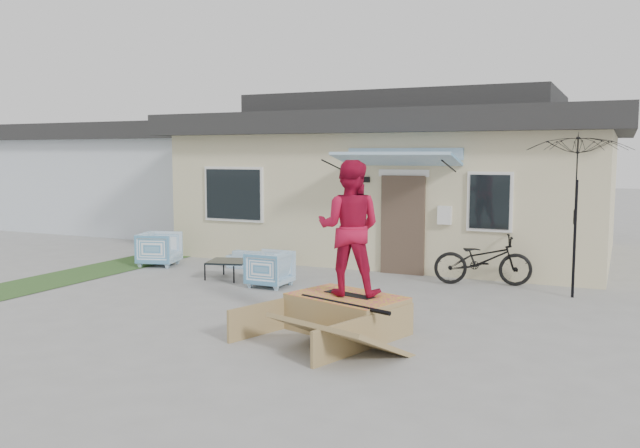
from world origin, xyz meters
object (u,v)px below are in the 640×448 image
at_px(loveseat, 259,256).
at_px(skateboard, 349,294).
at_px(skate_ramp, 347,314).
at_px(coffee_table, 229,270).
at_px(skater, 349,226).
at_px(patio_umbrella, 576,200).
at_px(armchair_right, 269,267).
at_px(bicycle, 483,254).
at_px(armchair_left, 160,247).

distance_m(loveseat, skateboard, 5.56).
relative_size(loveseat, skate_ramp, 0.67).
bearing_deg(loveseat, coffee_table, 90.22).
distance_m(coffee_table, skater, 4.79).
height_order(patio_umbrella, skate_ramp, patio_umbrella).
distance_m(armchair_right, bicycle, 4.17).
relative_size(armchair_left, skate_ramp, 0.41).
relative_size(armchair_right, skate_ramp, 0.37).
relative_size(skate_ramp, skateboard, 2.59).
bearing_deg(armchair_right, loveseat, -144.00).
bearing_deg(armchair_right, armchair_left, -106.48).
bearing_deg(armchair_right, coffee_table, -106.21).
xyz_separation_m(patio_umbrella, skateboard, (-2.77, -3.75, -1.20)).
bearing_deg(bicycle, loveseat, 76.15).
bearing_deg(loveseat, skateboard, 130.79).
height_order(armchair_left, coffee_table, armchair_left).
bearing_deg(bicycle, skateboard, 149.25).
distance_m(bicycle, skateboard, 4.36).
height_order(armchair_left, skateboard, armchair_left).
relative_size(coffee_table, skate_ramp, 0.37).
xyz_separation_m(skate_ramp, skater, (0.02, 0.05, 1.27)).
xyz_separation_m(armchair_right, skater, (2.61, -2.31, 1.15)).
bearing_deg(armchair_left, patio_umbrella, -103.95).
bearing_deg(armchair_left, armchair_right, -123.27).
bearing_deg(skater, bicycle, -115.44).
height_order(skateboard, skater, skater).
relative_size(coffee_table, bicycle, 0.41).
bearing_deg(skateboard, loveseat, 150.53).
distance_m(patio_umbrella, skater, 4.67).
distance_m(armchair_right, patio_umbrella, 5.74).
height_order(armchair_right, skateboard, armchair_right).
bearing_deg(armchair_left, bicycle, -99.54).
bearing_deg(coffee_table, skater, -35.16).
distance_m(skate_ramp, skater, 1.27).
height_order(patio_umbrella, skater, skater).
relative_size(armchair_right, coffee_table, 0.99).
distance_m(armchair_left, bicycle, 7.21).
bearing_deg(skate_ramp, armchair_right, 155.58).
xyz_separation_m(armchair_left, skate_ramp, (6.06, -3.40, -0.17)).
xyz_separation_m(loveseat, armchair_right, (1.23, -1.70, 0.11)).
height_order(armchair_right, skater, skater).
bearing_deg(skate_ramp, skater, 90.00).
relative_size(bicycle, skate_ramp, 0.91).
relative_size(loveseat, skateboard, 1.74).
bearing_deg(coffee_table, armchair_left, 163.10).
bearing_deg(bicycle, patio_umbrella, -122.16).
bearing_deg(armchair_left, skate_ramp, -135.81).
bearing_deg(skater, skate_ramp, 61.12).
relative_size(skate_ramp, skater, 1.08).
xyz_separation_m(armchair_right, patio_umbrella, (5.38, 1.44, 1.37)).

